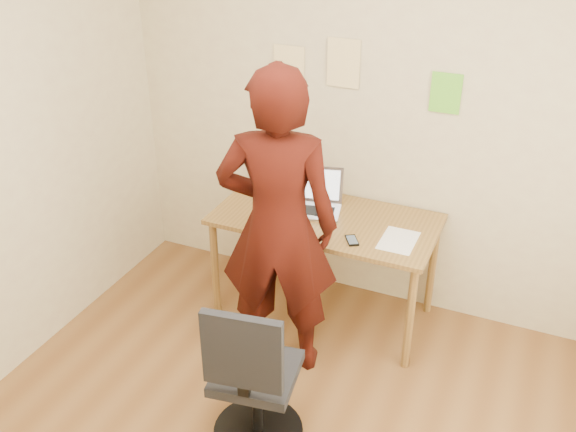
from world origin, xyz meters
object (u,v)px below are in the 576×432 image
at_px(phone, 352,240).
at_px(office_chair, 253,385).
at_px(person, 278,227).
at_px(desk, 325,229).
at_px(laptop, 314,201).

bearing_deg(phone, office_chair, -131.80).
distance_m(phone, office_chair, 1.06).
bearing_deg(office_chair, person, 95.01).
xyz_separation_m(desk, laptop, (-0.11, 0.08, 0.14)).
xyz_separation_m(desk, person, (-0.09, -0.53, 0.28)).
height_order(phone, office_chair, office_chair).
bearing_deg(laptop, office_chair, -94.82).
relative_size(laptop, person, 0.22).
bearing_deg(desk, person, -99.44).
distance_m(laptop, office_chair, 1.35).
height_order(laptop, office_chair, laptop).
bearing_deg(desk, phone, -40.66).
height_order(laptop, person, person).
relative_size(desk, person, 0.75).
relative_size(phone, person, 0.07).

